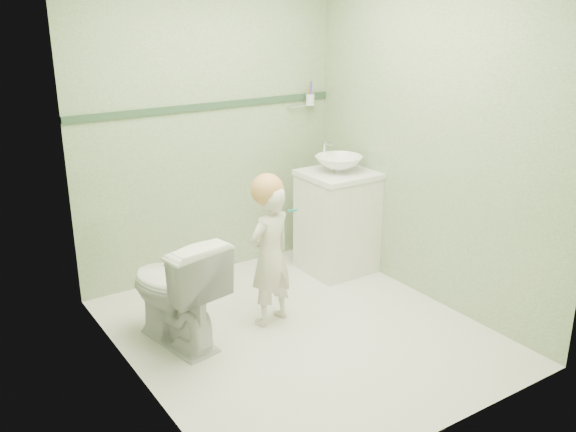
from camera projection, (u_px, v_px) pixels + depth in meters
ground at (300, 331)px, 4.26m from camera, size 2.50×2.50×0.00m
room_shell at (302, 158)px, 3.86m from camera, size 2.50×2.54×2.40m
trim_stripe at (209, 106)px, 4.79m from camera, size 2.20×0.02×0.05m
vanity at (337, 223)px, 5.12m from camera, size 0.52×0.50×0.80m
counter at (338, 174)px, 4.98m from camera, size 0.54×0.52×0.04m
basin at (339, 164)px, 4.95m from camera, size 0.37×0.37×0.13m
faucet at (325, 149)px, 5.07m from camera, size 0.03×0.13×0.18m
cup_holder at (309, 99)px, 5.22m from camera, size 0.26×0.07×0.21m
toilet at (175, 290)px, 4.01m from camera, size 0.54×0.80×0.75m
toddler at (270, 256)px, 4.24m from camera, size 0.40×0.32×0.98m
hair_cap at (267, 190)px, 4.11m from camera, size 0.22×0.22×0.22m
teal_toothbrush at (291, 210)px, 4.10m from camera, size 0.11×0.14×0.08m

